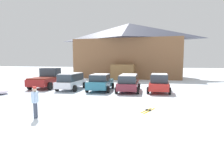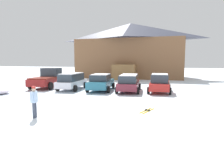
# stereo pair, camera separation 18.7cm
# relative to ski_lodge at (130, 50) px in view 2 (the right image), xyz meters

# --- Properties ---
(ground) EXTENTS (160.00, 160.00, 0.00)m
(ground) POSITION_rel_ski_lodge_xyz_m (1.49, -28.60, -4.84)
(ground) COLOR silver
(ski_lodge) EXTENTS (18.60, 10.57, 9.54)m
(ski_lodge) POSITION_rel_ski_lodge_xyz_m (0.00, 0.00, 0.00)
(ski_lodge) COLOR brown
(ski_lodge) RESTS_ON ground
(parked_white_suv) EXTENTS (2.27, 4.65, 1.70)m
(parked_white_suv) POSITION_rel_ski_lodge_xyz_m (-3.11, -16.85, -3.92)
(parked_white_suv) COLOR white
(parked_white_suv) RESTS_ON ground
(parked_teal_hatchback) EXTENTS (2.59, 4.79, 1.67)m
(parked_teal_hatchback) POSITION_rel_ski_lodge_xyz_m (0.07, -16.77, -3.99)
(parked_teal_hatchback) COLOR teal
(parked_teal_hatchback) RESTS_ON ground
(parked_maroon_van) EXTENTS (2.46, 4.74, 1.66)m
(parked_maroon_van) POSITION_rel_ski_lodge_xyz_m (2.90, -16.71, -3.94)
(parked_maroon_van) COLOR maroon
(parked_maroon_van) RESTS_ON ground
(parked_red_sedan) EXTENTS (2.16, 4.15, 1.76)m
(parked_red_sedan) POSITION_rel_ski_lodge_xyz_m (5.79, -16.37, -3.97)
(parked_red_sedan) COLOR red
(parked_red_sedan) RESTS_ON ground
(pickup_truck) EXTENTS (2.94, 5.45, 2.15)m
(pickup_truck) POSITION_rel_ski_lodge_xyz_m (-6.39, -16.09, -3.85)
(pickup_truck) COLOR maroon
(pickup_truck) RESTS_ON ground
(skier_child_in_pink_snowsuit) EXTENTS (0.22, 0.29, 0.89)m
(skier_child_in_pink_snowsuit) POSITION_rel_ski_lodge_xyz_m (-2.84, -23.43, -4.34)
(skier_child_in_pink_snowsuit) COLOR #323454
(skier_child_in_pink_snowsuit) RESTS_ON ground
(skier_adult_in_blue_parka) EXTENTS (0.34, 0.60, 1.67)m
(skier_adult_in_blue_parka) POSITION_rel_ski_lodge_xyz_m (-0.23, -26.88, -3.90)
(skier_adult_in_blue_parka) COLOR #394051
(skier_adult_in_blue_parka) RESTS_ON ground
(pair_of_skis) EXTENTS (0.81, 1.52, 0.08)m
(pair_of_skis) POSITION_rel_ski_lodge_xyz_m (5.36, -23.88, -4.82)
(pair_of_skis) COLOR gold
(pair_of_skis) RESTS_ON ground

